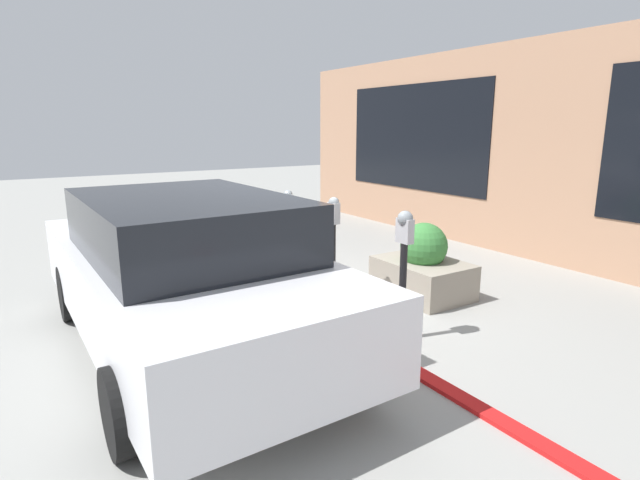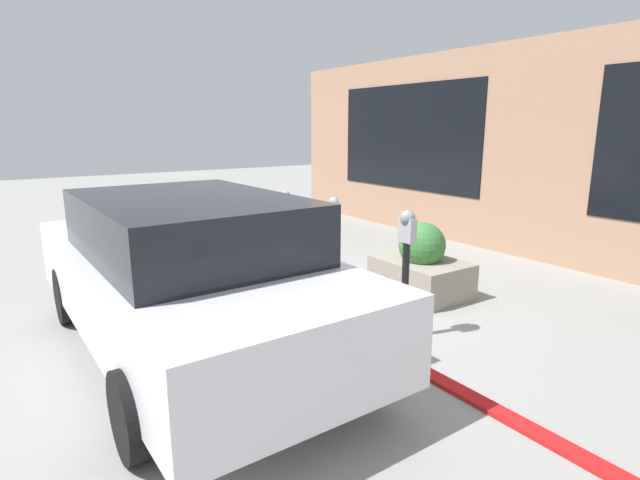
# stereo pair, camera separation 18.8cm
# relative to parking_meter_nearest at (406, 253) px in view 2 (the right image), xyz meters

# --- Properties ---
(ground_plane) EXTENTS (40.00, 40.00, 0.00)m
(ground_plane) POSITION_rel_parking_meter_nearest_xyz_m (1.29, 0.32, -0.96)
(ground_plane) COLOR #999993
(curb_strip) EXTENTS (13.50, 0.16, 0.04)m
(curb_strip) POSITION_rel_parking_meter_nearest_xyz_m (1.29, 0.40, -0.94)
(curb_strip) COLOR red
(curb_strip) RESTS_ON ground_plane
(building_facade) EXTENTS (13.50, 0.17, 3.66)m
(building_facade) POSITION_rel_parking_meter_nearest_xyz_m (1.29, -4.16, 0.88)
(building_facade) COLOR tan
(building_facade) RESTS_ON ground_plane
(parking_meter_nearest) EXTENTS (0.19, 0.16, 1.41)m
(parking_meter_nearest) POSITION_rel_parking_meter_nearest_xyz_m (0.00, 0.00, 0.00)
(parking_meter_nearest) COLOR black
(parking_meter_nearest) RESTS_ON ground_plane
(parking_meter_second) EXTENTS (0.16, 0.13, 1.40)m
(parking_meter_second) POSITION_rel_parking_meter_nearest_xyz_m (1.31, 0.00, 0.05)
(parking_meter_second) COLOR black
(parking_meter_second) RESTS_ON ground_plane
(parking_meter_middle) EXTENTS (0.16, 0.13, 1.36)m
(parking_meter_middle) POSITION_rel_parking_meter_nearest_xyz_m (2.52, -0.02, -0.11)
(parking_meter_middle) COLOR black
(parking_meter_middle) RESTS_ON ground_plane
(planter_box) EXTENTS (1.21, 0.89, 1.00)m
(planter_box) POSITION_rel_parking_meter_nearest_xyz_m (0.94, -1.21, -0.57)
(planter_box) COLOR gray
(planter_box) RESTS_ON ground_plane
(parked_car_front) EXTENTS (4.82, 2.07, 1.61)m
(parked_car_front) POSITION_rel_parking_meter_nearest_xyz_m (1.02, 2.01, -0.12)
(parked_car_front) COLOR silver
(parked_car_front) RESTS_ON ground_plane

